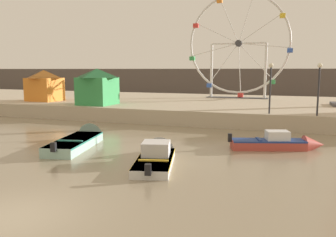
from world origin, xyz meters
TOP-DOWN VIEW (x-y plane):
  - ground_plane at (0.00, 0.00)m, footprint 240.00×240.00m
  - quay_promenade at (0.00, 26.33)m, footprint 110.00×18.50m
  - distant_town_skyline at (0.00, 50.74)m, footprint 140.00×3.00m
  - motorboat_seafoam at (-3.62, 9.37)m, footprint 2.68×6.22m
  - motorboat_pale_grey at (1.70, 7.49)m, footprint 2.72×5.42m
  - motorboat_faded_red at (7.23, 11.69)m, footprint 5.10×2.48m
  - ferris_wheel_white_frame at (2.27, 30.59)m, footprint 10.94×1.20m
  - carnival_booth_green_kiosk at (-8.51, 19.35)m, footprint 3.22×3.26m
  - carnival_booth_orange_canopy at (-15.39, 20.86)m, footprint 3.40×3.02m
  - promenade_lamp_near at (9.38, 17.58)m, footprint 0.32×0.32m
  - promenade_lamp_far at (6.28, 17.72)m, footprint 0.32×0.32m

SIDE VIEW (x-z plane):
  - ground_plane at x=0.00m, z-range 0.00..0.00m
  - motorboat_pale_grey at x=1.70m, z-range -0.50..1.04m
  - motorboat_seafoam at x=-3.62m, z-range -0.48..1.03m
  - motorboat_faded_red at x=7.23m, z-range -0.29..0.97m
  - quay_promenade at x=0.00m, z-range 0.00..1.16m
  - distant_town_skyline at x=0.00m, z-range 0.00..4.40m
  - carnival_booth_orange_canopy at x=-15.39m, z-range 1.23..4.28m
  - carnival_booth_green_kiosk at x=-8.51m, z-range 1.23..4.42m
  - promenade_lamp_near at x=9.38m, z-range 1.74..5.26m
  - promenade_lamp_far at x=6.28m, z-range 1.74..5.28m
  - ferris_wheel_white_frame at x=2.27m, z-range 1.19..12.47m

